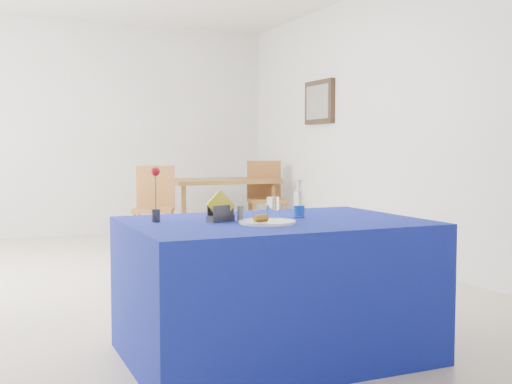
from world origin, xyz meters
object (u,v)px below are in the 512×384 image
plate (267,222)px  water_bottle (299,205)px  blue_table (274,288)px  chair_bg_right (265,193)px  chair_bg_left (155,202)px  oak_table (220,185)px

plate → water_bottle: bearing=33.2°
blue_table → chair_bg_right: 4.66m
water_bottle → chair_bg_left: water_bottle is taller
plate → blue_table: size_ratio=0.19×
oak_table → chair_bg_left: size_ratio=1.44×
plate → water_bottle: (0.28, 0.19, 0.06)m
plate → oak_table: 4.90m
plate → chair_bg_right: size_ratio=0.31×
blue_table → oak_table: bearing=73.3°
plate → chair_bg_right: (1.98, 4.39, -0.20)m
oak_table → plate: bearing=-107.4°
chair_bg_left → oak_table: bearing=57.7°
blue_table → oak_table: blue_table is taller
plate → chair_bg_left: 3.92m
water_bottle → chair_bg_right: size_ratio=0.22×
oak_table → chair_bg_right: 0.59m
water_bottle → chair_bg_right: 4.54m
water_bottle → oak_table: (1.18, 4.49, -0.15)m
blue_table → water_bottle: (0.18, 0.06, 0.45)m
water_bottle → chair_bg_right: (1.70, 4.21, -0.26)m
water_bottle → chair_bg_left: (0.12, 3.71, -0.28)m
water_bottle → chair_bg_left: 3.72m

